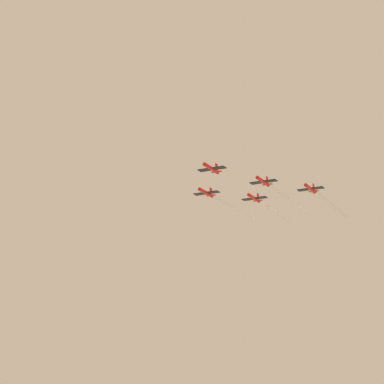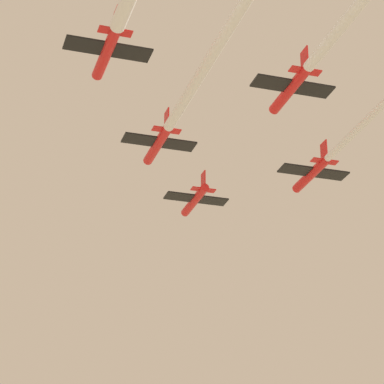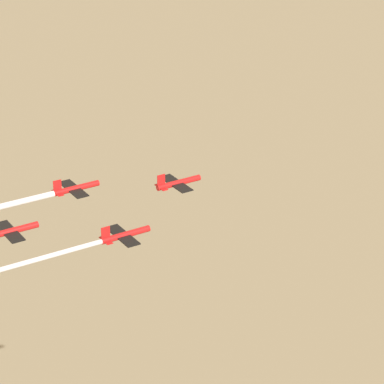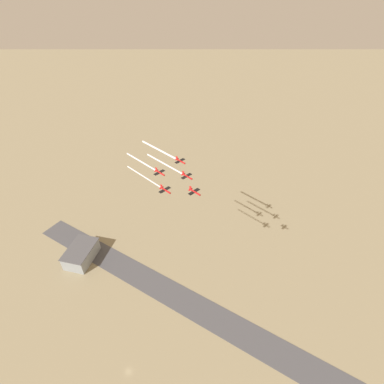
{
  "view_description": "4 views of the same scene",
  "coord_description": "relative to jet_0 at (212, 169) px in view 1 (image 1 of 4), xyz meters",
  "views": [
    {
      "loc": [
        -38.88,
        226.95,
        54.21
      ],
      "look_at": [
        -53.5,
        24.94,
        111.26
      ],
      "focal_mm": 70.0,
      "sensor_mm": 36.0,
      "label": 1
    },
    {
      "loc": [
        -137.41,
        -38.26,
        70.7
      ],
      "look_at": [
        -64.1,
        27.27,
        113.98
      ],
      "focal_mm": 85.0,
      "sensor_mm": 36.0,
      "label": 2
    },
    {
      "loc": [
        9.67,
        -95.47,
        182.19
      ],
      "look_at": [
        -57.79,
        36.22,
        112.66
      ],
      "focal_mm": 85.0,
      "sensor_mm": 36.0,
      "label": 3
    },
    {
      "loc": [
        76.14,
        62.66,
        220.01
      ],
      "look_at": [
        -61.71,
        29.53,
        113.16
      ],
      "focal_mm": 28.0,
      "sensor_mm": 36.0,
      "label": 4
    }
  ],
  "objects": [
    {
      "name": "smoke_trail_2",
      "position": [
        -10.77,
        -35.66,
        -1.95
      ],
      "size": [
        17.87,
        29.1,
        0.79
      ],
      "rotation": [
        0.0,
        0.0,
        5.74
      ],
      "color": "white"
    },
    {
      "name": "jet_1",
      "position": [
        -15.73,
        -8.58,
        -0.84
      ],
      "size": [
        8.05,
        8.21,
        2.88
      ],
      "rotation": [
        0.0,
        0.0,
        5.74
      ],
      "color": "red"
    },
    {
      "name": "smoke_trail_3",
      "position": [
        -42.81,
        -36.08,
        -0.23
      ],
      "size": [
        19.77,
        31.77,
        1.35
      ],
      "rotation": [
        0.0,
        0.0,
        5.74
      ],
      "color": "white"
    },
    {
      "name": "jet_2",
      "position": [
        -0.15,
        -17.92,
        -1.9
      ],
      "size": [
        8.05,
        8.21,
        2.88
      ],
      "rotation": [
        0.0,
        0.0,
        5.74
      ],
      "color": "red"
    },
    {
      "name": "jet_4",
      "position": [
        -15.88,
        -26.5,
        -0.94
      ],
      "size": [
        8.05,
        8.21,
        2.88
      ],
      "rotation": [
        0.0,
        0.0,
        5.74
      ],
      "color": "red"
    },
    {
      "name": "smoke_trail_1",
      "position": [
        -26.72,
        -26.91,
        -0.88
      ],
      "size": [
        18.82,
        30.43,
        1.06
      ],
      "rotation": [
        0.0,
        0.0,
        5.74
      ],
      "color": "white"
    },
    {
      "name": "jet_3",
      "position": [
        -31.47,
        -17.16,
        -0.19
      ],
      "size": [
        8.05,
        8.21,
        2.88
      ],
      "rotation": [
        0.0,
        0.0,
        5.74
      ],
      "color": "red"
    },
    {
      "name": "jet_0",
      "position": [
        0.0,
        0.0,
        0.0
      ],
      "size": [
        8.05,
        8.21,
        2.88
      ],
      "rotation": [
        0.0,
        0.0,
        5.74
      ],
      "color": "red"
    },
    {
      "name": "smoke_trail_4",
      "position": [
        -25.81,
        -43.08,
        -0.98
      ],
      "size": [
        16.71,
        26.93,
        1.05
      ],
      "rotation": [
        0.0,
        0.0,
        5.74
      ],
      "color": "white"
    }
  ]
}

